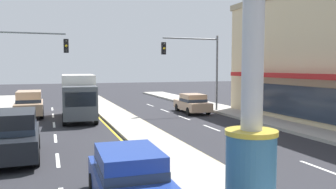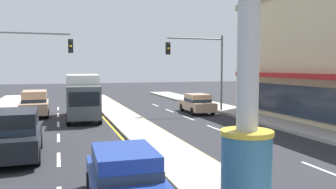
# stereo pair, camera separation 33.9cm
# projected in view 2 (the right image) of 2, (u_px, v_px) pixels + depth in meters

# --- Properties ---
(median_strip) EXTENTS (2.37, 52.00, 0.14)m
(median_strip) POSITION_uv_depth(u_px,v_px,m) (142.00, 131.00, 19.11)
(median_strip) COLOR #A39E93
(median_strip) RESTS_ON ground
(sidewalk_right) EXTENTS (2.86, 60.00, 0.18)m
(sidewalk_right) POSITION_uv_depth(u_px,v_px,m) (303.00, 128.00, 20.03)
(sidewalk_right) COLOR #ADA89E
(sidewalk_right) RESTS_ON ground
(lane_markings) EXTENTS (9.11, 52.00, 0.01)m
(lane_markings) POSITION_uv_depth(u_px,v_px,m) (148.00, 137.00, 17.83)
(lane_markings) COLOR silver
(lane_markings) RESTS_ON ground
(district_sign) EXTENTS (7.47, 1.32, 7.05)m
(district_sign) POSITION_uv_depth(u_px,v_px,m) (248.00, 63.00, 8.31)
(district_sign) COLOR #33668C
(district_sign) RESTS_ON median_strip
(traffic_light_left_side) EXTENTS (4.86, 0.46, 6.20)m
(traffic_light_left_side) POSITION_uv_depth(u_px,v_px,m) (26.00, 58.00, 22.34)
(traffic_light_left_side) COLOR slate
(traffic_light_left_side) RESTS_ON ground
(traffic_light_right_side) EXTENTS (4.86, 0.46, 6.20)m
(traffic_light_right_side) POSITION_uv_depth(u_px,v_px,m) (202.00, 60.00, 26.86)
(traffic_light_right_side) COLOR slate
(traffic_light_right_side) RESTS_ON ground
(sedan_near_right_lane) EXTENTS (1.93, 4.35, 1.53)m
(sedan_near_right_lane) POSITION_uv_depth(u_px,v_px,m) (125.00, 178.00, 8.81)
(sedan_near_right_lane) COLOR navy
(sedan_near_right_lane) RESTS_ON ground
(box_truck_far_right_lane) EXTENTS (2.53, 7.00, 3.12)m
(box_truck_far_right_lane) POSITION_uv_depth(u_px,v_px,m) (83.00, 95.00, 24.27)
(box_truck_far_right_lane) COLOR #4C5156
(box_truck_far_right_lane) RESTS_ON ground
(suv_near_left_lane) EXTENTS (2.03, 4.63, 1.90)m
(suv_near_left_lane) POSITION_uv_depth(u_px,v_px,m) (15.00, 133.00, 13.78)
(suv_near_left_lane) COLOR black
(suv_near_left_lane) RESTS_ON ground
(suv_mid_left_lane) EXTENTS (2.01, 4.62, 1.90)m
(suv_mid_left_lane) POSITION_uv_depth(u_px,v_px,m) (35.00, 103.00, 25.56)
(suv_mid_left_lane) COLOR tan
(suv_mid_left_lane) RESTS_ON ground
(sedan_far_left_oncoming) EXTENTS (1.97, 4.37, 1.53)m
(sedan_far_left_oncoming) POSITION_uv_depth(u_px,v_px,m) (197.00, 103.00, 27.30)
(sedan_far_left_oncoming) COLOR tan
(sedan_far_left_oncoming) RESTS_ON ground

